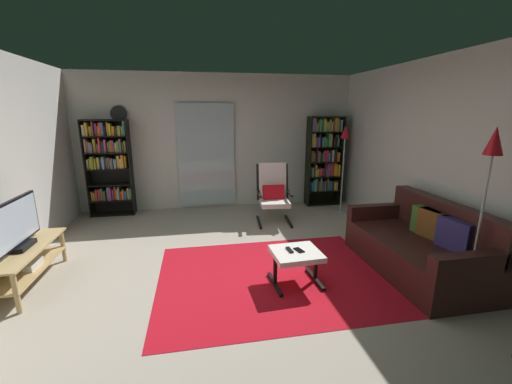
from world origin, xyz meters
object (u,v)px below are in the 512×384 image
(leather_sofa, at_px, (420,247))
(wall_clock, at_px, (119,114))
(bookshelf_near_sofa, at_px, (323,157))
(cell_phone, at_px, (299,250))
(tv_stand, at_px, (23,261))
(bookshelf_near_tv, at_px, (109,163))
(lounge_armchair, at_px, (273,192))
(ottoman, at_px, (296,257))
(tv_remote, at_px, (290,250))
(television, at_px, (16,226))
(floor_lamp_by_shelf, at_px, (345,144))
(floor_lamp_by_sofa, at_px, (490,167))

(leather_sofa, distance_m, wall_clock, 5.29)
(bookshelf_near_sofa, bearing_deg, cell_phone, -116.21)
(tv_stand, xyz_separation_m, bookshelf_near_sofa, (4.47, 2.47, 0.70))
(bookshelf_near_tv, bearing_deg, lounge_armchair, -17.82)
(ottoman, bearing_deg, tv_remote, 157.63)
(television, height_order, floor_lamp_by_shelf, floor_lamp_by_shelf)
(leather_sofa, bearing_deg, floor_lamp_by_sofa, -79.65)
(tv_remote, bearing_deg, television, 164.71)
(bookshelf_near_tv, xyz_separation_m, lounge_armchair, (2.87, -0.92, -0.45))
(floor_lamp_by_sofa, bearing_deg, wall_clock, 137.24)
(tv_stand, height_order, bookshelf_near_tv, bookshelf_near_tv)
(ottoman, height_order, floor_lamp_by_shelf, floor_lamp_by_shelf)
(bookshelf_near_sofa, distance_m, ottoman, 3.40)
(floor_lamp_by_sofa, bearing_deg, floor_lamp_by_shelf, 90.01)
(tv_stand, xyz_separation_m, leather_sofa, (4.54, -0.49, 0.01))
(bookshelf_near_tv, height_order, floor_lamp_by_shelf, bookshelf_near_tv)
(bookshelf_near_sofa, relative_size, lounge_armchair, 1.76)
(floor_lamp_by_shelf, bearing_deg, lounge_armchair, -166.56)
(bookshelf_near_tv, distance_m, bookshelf_near_sofa, 4.12)
(tv_stand, relative_size, cell_phone, 8.75)
(tv_stand, height_order, tv_remote, tv_stand)
(leather_sofa, distance_m, cell_phone, 1.54)
(tv_remote, relative_size, floor_lamp_by_shelf, 0.09)
(television, relative_size, leather_sofa, 0.49)
(tv_remote, bearing_deg, floor_lamp_by_shelf, 48.51)
(television, height_order, leather_sofa, television)
(television, bearing_deg, floor_lamp_by_shelf, 22.63)
(tv_stand, relative_size, floor_lamp_by_shelf, 0.75)
(ottoman, relative_size, wall_clock, 1.88)
(floor_lamp_by_shelf, bearing_deg, cell_phone, -123.98)
(tv_remote, bearing_deg, bookshelf_near_tv, 124.64)
(bookshelf_near_sofa, relative_size, wall_clock, 6.20)
(bookshelf_near_sofa, height_order, wall_clock, wall_clock)
(tv_stand, bearing_deg, wall_clock, 77.77)
(ottoman, distance_m, cell_phone, 0.08)
(tv_stand, height_order, television, television)
(lounge_armchair, relative_size, cell_phone, 7.30)
(bookshelf_near_tv, height_order, leather_sofa, bookshelf_near_tv)
(television, height_order, bookshelf_near_sofa, bookshelf_near_sofa)
(bookshelf_near_sofa, xyz_separation_m, cell_phone, (-1.46, -2.97, -0.59))
(leather_sofa, bearing_deg, floor_lamp_by_shelf, 87.34)
(lounge_armchair, relative_size, ottoman, 1.88)
(bookshelf_near_sofa, bearing_deg, wall_clock, 177.20)
(floor_lamp_by_shelf, bearing_deg, tv_stand, -157.36)
(tv_remote, relative_size, cell_phone, 1.03)
(bookshelf_near_tv, bearing_deg, tv_stand, -97.86)
(ottoman, xyz_separation_m, floor_lamp_by_sofa, (1.68, -0.60, 1.06))
(tv_remote, bearing_deg, leather_sofa, -5.77)
(bookshelf_near_tv, xyz_separation_m, ottoman, (2.62, -3.04, -0.66))
(floor_lamp_by_shelf, bearing_deg, floor_lamp_by_sofa, -89.99)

